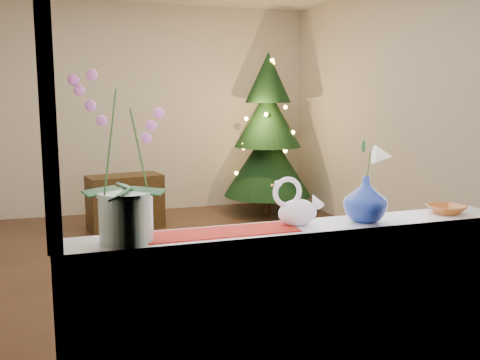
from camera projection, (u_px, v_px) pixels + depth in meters
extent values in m
plane|color=#321F14|center=(187.00, 265.00, 4.86)|extent=(5.00, 5.00, 0.00)
cube|color=beige|center=(142.00, 109.00, 6.99)|extent=(4.50, 0.10, 2.70)
cube|color=beige|center=(313.00, 136.00, 2.31)|extent=(4.50, 0.10, 2.70)
cube|color=beige|center=(404.00, 113.00, 5.37)|extent=(0.10, 5.00, 2.70)
cube|color=white|center=(305.00, 331.00, 2.49)|extent=(2.20, 0.08, 0.88)
cube|color=white|center=(299.00, 230.00, 2.51)|extent=(2.20, 0.26, 0.04)
cube|color=maroon|center=(221.00, 232.00, 2.38)|extent=(0.70, 0.20, 0.01)
imported|color=navy|center=(366.00, 196.00, 2.58)|extent=(0.26, 0.26, 0.25)
sphere|color=silver|center=(363.00, 215.00, 2.57)|extent=(0.10, 0.10, 0.07)
imported|color=#AE5822|center=(446.00, 210.00, 2.77)|extent=(0.16, 0.16, 0.04)
cube|color=black|center=(125.00, 202.00, 6.19)|extent=(0.89, 0.55, 0.62)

